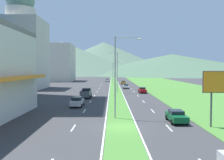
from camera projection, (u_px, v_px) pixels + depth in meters
ground_plane at (122, 127)px, 24.91m from camera, size 600.00×600.00×0.00m
grass_median at (115, 86)px, 84.84m from camera, size 3.20×240.00×0.06m
grass_verge_right at (171, 86)px, 84.79m from camera, size 24.00×240.00×0.06m
lane_dash_left_2 at (74, 128)px, 24.69m from camera, size 0.16×2.80×0.01m
lane_dash_left_3 at (85, 111)px, 34.57m from camera, size 0.16×2.80×0.01m
lane_dash_left_4 at (91, 102)px, 44.44m from camera, size 0.16×2.80×0.01m
lane_dash_left_5 at (95, 96)px, 54.31m from camera, size 0.16×2.80×0.01m
lane_dash_left_6 at (98, 92)px, 64.19m from camera, size 0.16×2.80×0.01m
lane_dash_left_7 at (100, 88)px, 74.06m from camera, size 0.16×2.80×0.01m
lane_dash_left_8 at (101, 86)px, 83.93m from camera, size 0.16×2.80×0.01m
lane_dash_left_9 at (102, 84)px, 93.81m from camera, size 0.16×2.80×0.01m
lane_dash_right_2 at (170, 128)px, 24.67m from camera, size 0.16×2.80×0.01m
lane_dash_right_3 at (153, 111)px, 34.54m from camera, size 0.16×2.80×0.01m
lane_dash_right_4 at (144, 102)px, 44.42m from camera, size 0.16×2.80×0.01m
lane_dash_right_5 at (138, 96)px, 54.29m from camera, size 0.16×2.80×0.01m
lane_dash_right_6 at (134, 92)px, 64.16m from camera, size 0.16×2.80×0.01m
lane_dash_right_7 at (132, 88)px, 74.04m from camera, size 0.16×2.80×0.01m
lane_dash_right_8 at (129, 86)px, 83.91m from camera, size 0.16×2.80×0.01m
lane_dash_right_9 at (128, 84)px, 93.78m from camera, size 0.16×2.80×0.01m
edge_line_median_left at (110, 86)px, 84.85m from camera, size 0.16×240.00×0.01m
edge_line_median_right at (120, 86)px, 84.84m from camera, size 0.16×240.00×0.01m
domed_building at (22, 46)px, 73.31m from camera, size 14.11×14.11×32.17m
midrise_colored at (57, 63)px, 118.22m from camera, size 17.27×17.27×18.62m
hill_far_left at (62, 58)px, 267.08m from camera, size 189.59×189.59×37.45m
hill_far_center at (104, 58)px, 310.69m from camera, size 191.10×191.10×41.93m
hill_far_right at (173, 64)px, 269.72m from camera, size 238.10×238.10×23.28m
street_lamp_near at (118, 72)px, 29.01m from camera, size 3.36×0.44×10.31m
street_lamp_mid at (117, 70)px, 60.66m from camera, size 2.74×0.32×10.65m
street_lamp_far at (115, 72)px, 92.27m from camera, size 3.52×0.50×8.84m
car_0 at (108, 80)px, 114.63m from camera, size 1.94×4.19×1.42m
car_1 at (177, 116)px, 27.27m from camera, size 1.90×4.13×1.41m
car_2 at (78, 102)px, 38.78m from camera, size 1.92×4.51×1.63m
car_3 at (124, 82)px, 95.37m from camera, size 1.97×4.63×1.41m
car_4 at (126, 86)px, 73.51m from camera, size 1.87×4.08×1.46m
car_5 at (143, 90)px, 60.62m from camera, size 1.86×4.69×1.47m
pickup_truck_0 at (87, 93)px, 50.61m from camera, size 2.18×5.40×2.00m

